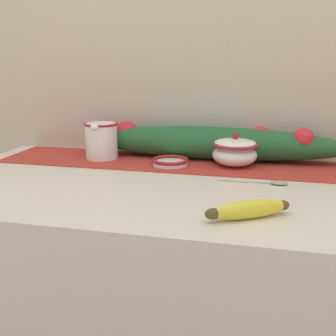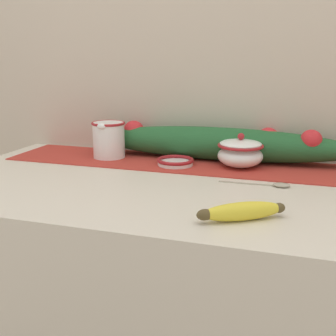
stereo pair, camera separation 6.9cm
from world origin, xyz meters
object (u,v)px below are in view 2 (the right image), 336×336
Objects in this scene: cream_pitcher at (109,138)px; banana at (242,211)px; sugar_bowl at (240,152)px; spoon at (277,185)px; small_dish at (175,162)px.

cream_pitcher is 0.74× the size of banana.
cream_pitcher is 0.42m from sugar_bowl.
banana is at bearing -81.47° from sugar_bowl.
banana is (0.48, -0.41, -0.05)m from cream_pitcher.
sugar_bowl is at bearing 125.15° from spoon.
banana is at bearing -103.32° from spoon.
spoon is at bearing -22.16° from small_dish.
spoon is at bearing -16.60° from cream_pitcher.
small_dish is at bearing -8.83° from cream_pitcher.
cream_pitcher is at bearing 179.80° from sugar_bowl.
sugar_bowl is 0.20m from spoon.
sugar_bowl is 0.42m from banana.
small_dish is at bearing -169.52° from sugar_bowl.
banana is (0.25, -0.38, 0.01)m from small_dish.
cream_pitcher is at bearing 171.17° from small_dish.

